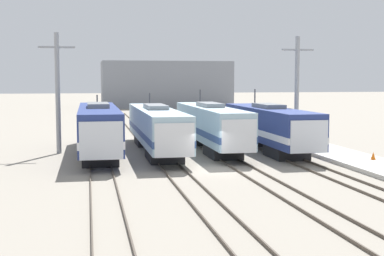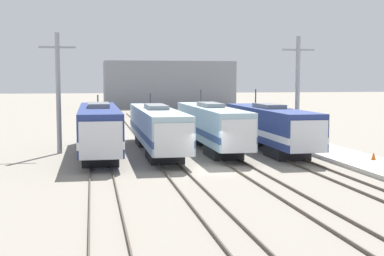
{
  "view_description": "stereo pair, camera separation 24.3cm",
  "coord_description": "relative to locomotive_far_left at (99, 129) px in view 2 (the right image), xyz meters",
  "views": [
    {
      "loc": [
        -7.93,
        -34.7,
        6.11
      ],
      "look_at": [
        -0.51,
        3.39,
        2.55
      ],
      "focal_mm": 50.0,
      "sensor_mm": 36.0,
      "label": 1
    },
    {
      "loc": [
        -7.69,
        -34.75,
        6.11
      ],
      "look_at": [
        -0.51,
        3.39,
        2.55
      ],
      "focal_mm": 50.0,
      "sensor_mm": 36.0,
      "label": 2
    }
  ],
  "objects": [
    {
      "name": "ground_plane",
      "position": [
        7.15,
        -8.23,
        -2.16
      ],
      "size": [
        400.0,
        400.0,
        0.0
      ],
      "primitive_type": "plane",
      "color": "gray"
    },
    {
      "name": "rail_pair_far_left",
      "position": [
        0.0,
        -8.23,
        -2.09
      ],
      "size": [
        1.51,
        120.0,
        0.15
      ],
      "color": "#4C4238",
      "rests_on": "ground_plane"
    },
    {
      "name": "rail_pair_center_left",
      "position": [
        4.77,
        -8.23,
        -2.09
      ],
      "size": [
        1.51,
        120.0,
        0.15
      ],
      "color": "#4C4238",
      "rests_on": "ground_plane"
    },
    {
      "name": "rail_pair_center_right",
      "position": [
        9.53,
        -8.23,
        -2.09
      ],
      "size": [
        1.51,
        120.0,
        0.15
      ],
      "color": "#4C4238",
      "rests_on": "ground_plane"
    },
    {
      "name": "rail_pair_far_right",
      "position": [
        14.3,
        -8.23,
        -2.09
      ],
      "size": [
        1.51,
        120.0,
        0.15
      ],
      "color": "#4C4238",
      "rests_on": "ground_plane"
    },
    {
      "name": "locomotive_far_left",
      "position": [
        0.0,
        0.0,
        0.0
      ],
      "size": [
        3.07,
        18.27,
        4.73
      ],
      "color": "black",
      "rests_on": "ground_plane"
    },
    {
      "name": "locomotive_center_left",
      "position": [
        4.77,
        1.01,
        -0.11
      ],
      "size": [
        2.93,
        19.98,
        4.84
      ],
      "color": "#232326",
      "rests_on": "ground_plane"
    },
    {
      "name": "locomotive_center_right",
      "position": [
        9.53,
        1.45,
        -0.06
      ],
      "size": [
        2.79,
        18.47,
        5.13
      ],
      "color": "#232326",
      "rests_on": "ground_plane"
    },
    {
      "name": "locomotive_far_right",
      "position": [
        14.3,
        -0.04,
        -0.09
      ],
      "size": [
        3.03,
        17.35,
        5.19
      ],
      "color": "black",
      "rests_on": "ground_plane"
    },
    {
      "name": "catenary_tower_left",
      "position": [
        -3.2,
        1.97,
        2.94
      ],
      "size": [
        2.95,
        0.39,
        9.86
      ],
      "color": "gray",
      "rests_on": "ground_plane"
    },
    {
      "name": "catenary_tower_right",
      "position": [
        17.47,
        1.97,
        2.94
      ],
      "size": [
        2.95,
        0.39,
        9.86
      ],
      "color": "gray",
      "rests_on": "ground_plane"
    },
    {
      "name": "platform",
      "position": [
        18.57,
        -8.23,
        -2.01
      ],
      "size": [
        4.0,
        120.0,
        0.3
      ],
      "color": "#B7B5AD",
      "rests_on": "ground_plane"
    },
    {
      "name": "traffic_cone",
      "position": [
        19.38,
        -7.95,
        -1.58
      ],
      "size": [
        0.37,
        0.37,
        0.56
      ],
      "color": "orange",
      "rests_on": "platform"
    },
    {
      "name": "depot_building",
      "position": [
        15.97,
        74.42,
        2.78
      ],
      "size": [
        27.59,
        14.76,
        9.88
      ],
      "color": "gray",
      "rests_on": "ground_plane"
    }
  ]
}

